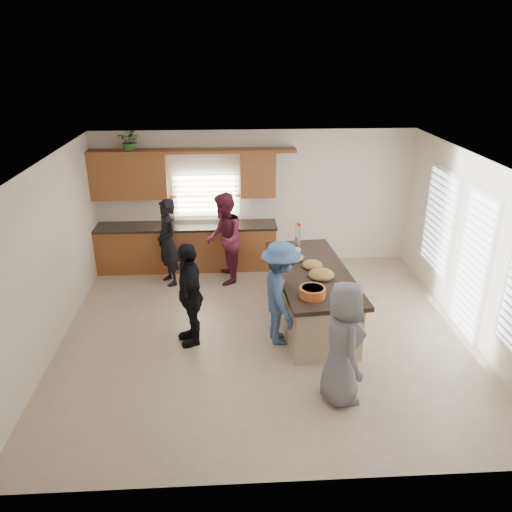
{
  "coord_description": "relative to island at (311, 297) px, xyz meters",
  "views": [
    {
      "loc": [
        -0.56,
        -6.96,
        4.35
      ],
      "look_at": [
        -0.12,
        0.53,
        1.15
      ],
      "focal_mm": 35.0,
      "sensor_mm": 36.0,
      "label": 1
    }
  ],
  "objects": [
    {
      "name": "woman_left_back",
      "position": [
        -2.51,
        1.63,
        0.4
      ],
      "size": [
        0.65,
        0.74,
        1.71
      ],
      "primitive_type": "imported",
      "rotation": [
        0.0,
        0.0,
        -1.1
      ],
      "color": "black",
      "rests_on": "ground"
    },
    {
      "name": "plate_stack",
      "position": [
        -0.17,
        0.81,
        0.52
      ],
      "size": [
        0.19,
        0.19,
        0.05
      ],
      "primitive_type": "cylinder",
      "color": "#CE9CE3",
      "rests_on": "island"
    },
    {
      "name": "flower_vase",
      "position": [
        -0.1,
        1.07,
        0.75
      ],
      "size": [
        0.14,
        0.14,
        0.45
      ],
      "color": "silver",
      "rests_on": "island"
    },
    {
      "name": "potted_plant",
      "position": [
        -3.2,
        2.46,
        2.18
      ],
      "size": [
        0.5,
        0.47,
        0.46
      ],
      "primitive_type": "imported",
      "rotation": [
        0.0,
        0.0,
        -0.29
      ],
      "color": "#3C6D2B",
      "rests_on": "back_cabinetry"
    },
    {
      "name": "right_wall_glazing",
      "position": [
        2.43,
        -0.49,
        0.89
      ],
      "size": [
        0.06,
        4.0,
        2.25
      ],
      "color": "white",
      "rests_on": "ground"
    },
    {
      "name": "salad_bowl",
      "position": [
        -0.15,
        -0.91,
        0.58
      ],
      "size": [
        0.38,
        0.38,
        0.14
      ],
      "color": "#D05426",
      "rests_on": "island"
    },
    {
      "name": "platter_front",
      "position": [
        0.1,
        -0.24,
        0.53
      ],
      "size": [
        0.45,
        0.45,
        0.18
      ],
      "color": "black",
      "rests_on": "island"
    },
    {
      "name": "clear_cup",
      "position": [
        0.37,
        -0.97,
        0.55
      ],
      "size": [
        0.07,
        0.07,
        0.11
      ],
      "primitive_type": "cylinder",
      "color": "white",
      "rests_on": "island"
    },
    {
      "name": "woman_right_front",
      "position": [
        0.07,
        -2.0,
        0.39
      ],
      "size": [
        0.62,
        0.88,
        1.69
      ],
      "primitive_type": "imported",
      "rotation": [
        0.0,
        0.0,
        1.68
      ],
      "color": "slate",
      "rests_on": "ground"
    },
    {
      "name": "back_cabinetry",
      "position": [
        -2.26,
        2.38,
        0.46
      ],
      "size": [
        4.08,
        0.66,
        2.46
      ],
      "color": "brown",
      "rests_on": "ground"
    },
    {
      "name": "woman_right_back",
      "position": [
        -0.58,
        -0.57,
        0.38
      ],
      "size": [
        0.74,
        1.14,
        1.67
      ],
      "primitive_type": "imported",
      "rotation": [
        0.0,
        0.0,
        1.69
      ],
      "color": "#38527B",
      "rests_on": "ground"
    },
    {
      "name": "woman_left_mid",
      "position": [
        -1.44,
        1.64,
        0.44
      ],
      "size": [
        0.7,
        0.88,
        1.79
      ],
      "primitive_type": "imported",
      "rotation": [
        0.0,
        0.0,
        -1.55
      ],
      "color": "maroon",
      "rests_on": "ground"
    },
    {
      "name": "island",
      "position": [
        0.0,
        0.0,
        0.0
      ],
      "size": [
        1.33,
        2.77,
        0.95
      ],
      "rotation": [
        0.0,
        0.0,
        0.07
      ],
      "color": "tan",
      "rests_on": "ground"
    },
    {
      "name": "platter_back",
      "position": [
        -0.25,
        0.47,
        0.52
      ],
      "size": [
        0.39,
        0.39,
        0.16
      ],
      "color": "black",
      "rests_on": "island"
    },
    {
      "name": "platter_mid",
      "position": [
        0.02,
        0.14,
        0.52
      ],
      "size": [
        0.37,
        0.37,
        0.15
      ],
      "color": "black",
      "rests_on": "island"
    },
    {
      "name": "woman_left_front",
      "position": [
        -1.97,
        -0.5,
        0.38
      ],
      "size": [
        0.67,
        1.05,
        1.67
      ],
      "primitive_type": "imported",
      "rotation": [
        0.0,
        0.0,
        -1.27
      ],
      "color": "black",
      "rests_on": "ground"
    },
    {
      "name": "room_shell",
      "position": [
        -0.79,
        -0.36,
        1.45
      ],
      "size": [
        6.52,
        6.02,
        2.81
      ],
      "color": "silver",
      "rests_on": "ground"
    },
    {
      "name": "floor",
      "position": [
        -0.79,
        -0.36,
        -0.45
      ],
      "size": [
        6.5,
        6.5,
        0.0
      ],
      "primitive_type": "plane",
      "color": "#BFA78E",
      "rests_on": "ground"
    }
  ]
}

